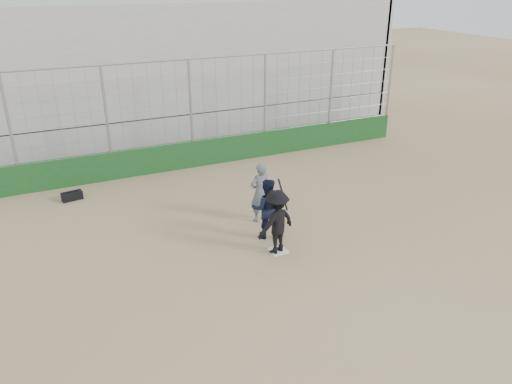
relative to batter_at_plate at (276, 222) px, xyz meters
name	(u,v)px	position (x,y,z in m)	size (l,w,h in m)	color
ground	(278,251)	(0.07, 0.00, -0.88)	(90.00, 90.00, 0.00)	olive
home_plate	(278,251)	(0.07, 0.00, -0.86)	(0.44, 0.44, 0.02)	white
backstop	(193,142)	(0.07, 7.00, 0.08)	(18.10, 0.25, 4.04)	#133D17
bleachers	(155,68)	(0.07, 11.95, 2.05)	(20.25, 6.70, 6.98)	#959595
batter_at_plate	(276,222)	(0.00, 0.00, 0.00)	(1.27, 0.94, 1.90)	black
catcher_crouched	(267,218)	(0.12, 0.81, -0.29)	(1.02, 0.91, 1.17)	black
umpire	(260,195)	(0.41, 1.83, -0.06)	(0.66, 0.43, 1.63)	#4E5863
equipment_bag	(72,196)	(-4.49, 5.72, -0.74)	(0.68, 0.36, 0.31)	black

